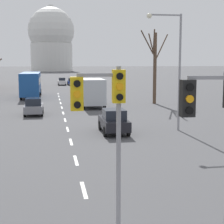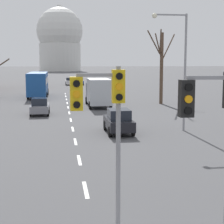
% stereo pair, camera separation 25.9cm
% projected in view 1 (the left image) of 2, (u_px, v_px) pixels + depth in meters
% --- Properties ---
extents(lane_stripe_1, '(0.16, 2.00, 0.01)m').
position_uv_depth(lane_stripe_1, '(84.00, 190.00, 14.70)').
color(lane_stripe_1, silver).
rests_on(lane_stripe_1, ground_plane).
extents(lane_stripe_2, '(0.16, 2.00, 0.01)m').
position_uv_depth(lane_stripe_2, '(76.00, 160.00, 19.10)').
color(lane_stripe_2, silver).
rests_on(lane_stripe_2, ground_plane).
extents(lane_stripe_3, '(0.16, 2.00, 0.01)m').
position_uv_depth(lane_stripe_3, '(71.00, 142.00, 23.50)').
color(lane_stripe_3, silver).
rests_on(lane_stripe_3, ground_plane).
extents(lane_stripe_4, '(0.16, 2.00, 0.01)m').
position_uv_depth(lane_stripe_4, '(68.00, 129.00, 27.90)').
color(lane_stripe_4, silver).
rests_on(lane_stripe_4, ground_plane).
extents(lane_stripe_5, '(0.16, 2.00, 0.01)m').
position_uv_depth(lane_stripe_5, '(65.00, 120.00, 32.30)').
color(lane_stripe_5, silver).
rests_on(lane_stripe_5, ground_plane).
extents(lane_stripe_6, '(0.16, 2.00, 0.01)m').
position_uv_depth(lane_stripe_6, '(63.00, 113.00, 36.70)').
color(lane_stripe_6, silver).
rests_on(lane_stripe_6, ground_plane).
extents(lane_stripe_7, '(0.16, 2.00, 0.01)m').
position_uv_depth(lane_stripe_7, '(62.00, 107.00, 41.10)').
color(lane_stripe_7, silver).
rests_on(lane_stripe_7, ground_plane).
extents(lane_stripe_8, '(0.16, 2.00, 0.01)m').
position_uv_depth(lane_stripe_8, '(61.00, 103.00, 45.50)').
color(lane_stripe_8, silver).
rests_on(lane_stripe_8, ground_plane).
extents(lane_stripe_9, '(0.16, 2.00, 0.01)m').
position_uv_depth(lane_stripe_9, '(60.00, 99.00, 49.90)').
color(lane_stripe_9, silver).
rests_on(lane_stripe_9, ground_plane).
extents(lane_stripe_10, '(0.16, 2.00, 0.01)m').
position_uv_depth(lane_stripe_10, '(59.00, 96.00, 54.30)').
color(lane_stripe_10, silver).
rests_on(lane_stripe_10, ground_plane).
extents(lane_stripe_11, '(0.16, 2.00, 0.01)m').
position_uv_depth(lane_stripe_11, '(58.00, 94.00, 58.69)').
color(lane_stripe_11, silver).
rests_on(lane_stripe_11, ground_plane).
extents(traffic_signal_near_right, '(1.58, 0.34, 4.84)m').
position_uv_depth(traffic_signal_near_right, '(216.00, 113.00, 9.82)').
color(traffic_signal_near_right, gray).
rests_on(traffic_signal_near_right, ground_plane).
extents(traffic_signal_centre_tall, '(1.57, 0.34, 4.88)m').
position_uv_depth(traffic_signal_centre_tall, '(104.00, 108.00, 10.80)').
color(traffic_signal_centre_tall, gray).
rests_on(traffic_signal_centre_tall, ground_plane).
extents(street_lamp_right, '(2.57, 0.36, 8.35)m').
position_uv_depth(street_lamp_right, '(174.00, 59.00, 26.74)').
color(street_lamp_right, gray).
rests_on(street_lamp_right, ground_plane).
extents(sedan_near_left, '(1.78, 4.05, 1.72)m').
position_uv_depth(sedan_near_left, '(114.00, 121.00, 26.27)').
color(sedan_near_left, black).
rests_on(sedan_near_left, ground_plane).
extents(sedan_near_right, '(1.84, 4.26, 1.67)m').
position_uv_depth(sedan_near_right, '(32.00, 83.00, 75.07)').
color(sedan_near_right, maroon).
rests_on(sedan_near_right, ground_plane).
extents(sedan_mid_centre, '(1.71, 4.51, 1.57)m').
position_uv_depth(sedan_mid_centre, '(62.00, 81.00, 80.61)').
color(sedan_mid_centre, silver).
rests_on(sedan_mid_centre, ground_plane).
extents(sedan_far_left, '(1.83, 4.37, 1.50)m').
position_uv_depth(sedan_far_left, '(72.00, 81.00, 80.92)').
color(sedan_far_left, navy).
rests_on(sedan_far_left, ground_plane).
extents(sedan_far_right, '(1.77, 3.88, 1.61)m').
position_uv_depth(sedan_far_right, '(34.00, 107.00, 35.30)').
color(sedan_far_right, slate).
rests_on(sedan_far_right, ground_plane).
extents(city_bus, '(2.66, 10.80, 3.48)m').
position_uv_depth(city_bus, '(31.00, 83.00, 52.67)').
color(city_bus, '#19478C').
rests_on(city_bus, ground_plane).
extents(delivery_truck, '(2.44, 7.20, 3.14)m').
position_uv_depth(delivery_truck, '(92.00, 91.00, 41.72)').
color(delivery_truck, '#333842').
rests_on(delivery_truck, ground_plane).
extents(bare_tree_right_near, '(4.44, 5.18, 8.51)m').
position_uv_depth(bare_tree_right_near, '(155.00, 64.00, 44.18)').
color(bare_tree_right_near, brown).
rests_on(bare_tree_right_near, ground_plane).
extents(capitol_dome, '(24.49, 24.49, 34.59)m').
position_uv_depth(capitol_dome, '(51.00, 39.00, 198.91)').
color(capitol_dome, silver).
rests_on(capitol_dome, ground_plane).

